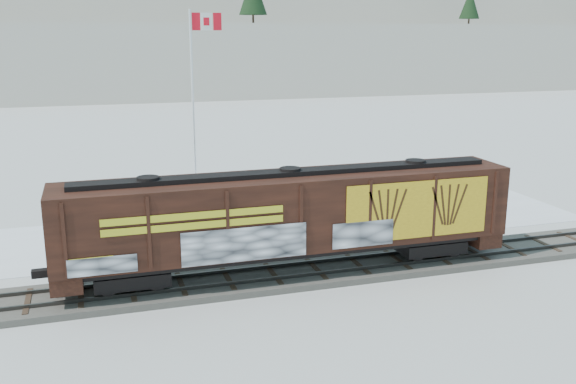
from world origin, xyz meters
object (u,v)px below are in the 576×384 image
object	(u,v)px
hopper_railcar	(290,214)
car_white	(172,231)
car_silver	(193,229)
flagpole	(196,137)
car_dark	(370,218)

from	to	relation	value
hopper_railcar	car_white	bearing A→B (deg)	125.81
hopper_railcar	car_silver	world-z (taller)	hopper_railcar
flagpole	car_dark	size ratio (longest dim) A/B	2.64
hopper_railcar	car_dark	bearing A→B (deg)	41.09
flagpole	car_white	bearing A→B (deg)	-109.68
car_silver	car_white	distance (m)	1.08
car_dark	hopper_railcar	bearing A→B (deg)	142.92
car_silver	car_dark	distance (m)	9.66
car_white	car_dark	bearing A→B (deg)	-103.93
hopper_railcar	car_white	world-z (taller)	hopper_railcar
hopper_railcar	car_dark	world-z (taller)	hopper_railcar
car_white	car_dark	distance (m)	10.72
car_silver	car_white	bearing A→B (deg)	88.92
car_white	flagpole	bearing A→B (deg)	-30.63
car_silver	car_white	world-z (taller)	car_white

